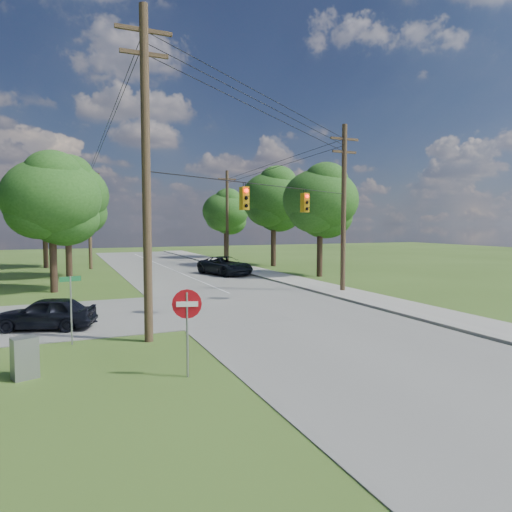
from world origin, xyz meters
name	(u,v)px	position (x,y,z in m)	size (l,w,h in m)	color
ground	(267,332)	(0.00, 0.00, 0.00)	(140.00, 140.00, 0.00)	#39571D
main_road	(262,307)	(2.00, 5.00, 0.01)	(10.00, 100.00, 0.03)	gray
sidewalk_east	(369,298)	(8.70, 5.00, 0.06)	(2.60, 100.00, 0.12)	#A8A79D
pole_sw	(146,170)	(-4.60, 0.40, 6.23)	(2.00, 0.32, 12.00)	brown
pole_ne	(344,206)	(8.90, 8.00, 5.47)	(2.00, 0.32, 10.50)	brown
pole_north_e	(227,216)	(8.90, 30.00, 5.13)	(2.00, 0.32, 10.00)	brown
pole_north_w	(90,215)	(-5.00, 30.00, 5.13)	(2.00, 0.32, 10.00)	brown
power_lines	(213,147)	(1.50, 11.54, 9.15)	(13.93, 29.62, 4.93)	black
traffic_signals	(277,200)	(2.55, 4.43, 5.50)	(4.91, 3.27, 1.05)	#CA900B
tree_w_near	(51,198)	(-8.00, 15.00, 5.92)	(6.00, 6.00, 8.40)	#3D2A1E
tree_w_mid	(67,195)	(-7.00, 23.00, 6.58)	(6.40, 6.40, 9.22)	#3D2A1E
tree_w_far	(44,204)	(-9.00, 33.00, 6.25)	(6.00, 6.00, 8.73)	#3D2A1E
tree_e_near	(320,200)	(12.00, 16.00, 6.25)	(6.20, 6.20, 8.81)	#3D2A1E
tree_e_mid	(274,199)	(12.50, 26.00, 6.91)	(6.60, 6.60, 9.64)	#3D2A1E
tree_e_far	(226,211)	(11.50, 38.00, 5.92)	(5.80, 5.80, 8.32)	#3D2A1E
car_cross_dark	(46,313)	(-8.13, 3.88, 0.69)	(1.56, 3.88, 1.32)	black
car_main_north	(225,266)	(5.19, 20.06, 0.80)	(2.55, 5.53, 1.54)	black
control_cabinet	(25,358)	(-8.49, -2.34, 0.58)	(0.64, 0.47, 1.16)	gray
do_not_enter_sign	(187,314)	(-4.28, -4.00, 1.81)	(0.81, 0.26, 2.50)	gray
street_name_sign	(71,301)	(-7.21, 1.00, 1.59)	(0.72, 0.22, 2.46)	gray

